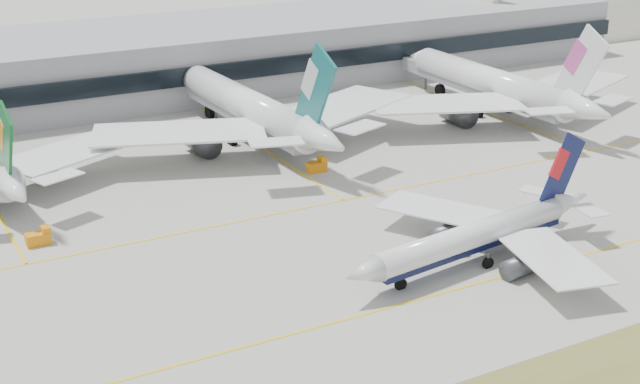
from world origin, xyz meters
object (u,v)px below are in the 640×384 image
terminal (96,67)px  hangar (543,27)px  widebody_china_air (498,87)px  widebody_cathay (253,111)px  taxiing_airliner (480,235)px

terminal → hangar: size_ratio=3.08×
hangar → widebody_china_air: bearing=-137.0°
widebody_cathay → terminal: 52.07m
taxiing_airliner → widebody_cathay: 65.17m
widebody_cathay → widebody_china_air: widebody_cathay is taller
taxiing_airliner → widebody_cathay: size_ratio=0.68×
widebody_cathay → terminal: widebody_cathay is taller
terminal → hangar: (154.56, 20.16, -7.37)m
taxiing_airliner → hangar: bearing=-142.7°
widebody_cathay → hangar: hangar is taller
widebody_china_air → terminal: (-72.11, 56.62, 1.08)m
widebody_china_air → hangar: bearing=-47.1°
widebody_cathay → widebody_china_air: bearing=-99.9°
widebody_cathay → hangar: (137.23, 69.25, -6.42)m
widebody_cathay → terminal: (-17.34, 49.09, 0.95)m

